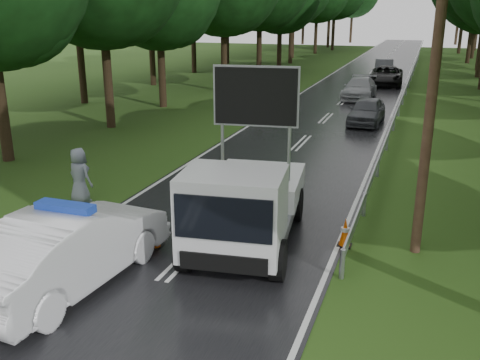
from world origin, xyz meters
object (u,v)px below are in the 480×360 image
at_px(barrier, 244,188).
at_px(queue_car_third, 386,76).
at_px(civilian, 248,193).
at_px(queue_car_fourth, 384,68).
at_px(officer, 237,195).
at_px(queue_car_first, 367,111).
at_px(work_truck, 245,203).
at_px(police_sedan, 70,248).
at_px(queue_car_second, 359,88).

xyz_separation_m(barrier, queue_car_third, (1.58, 29.79, -0.03)).
bearing_deg(civilian, queue_car_fourth, 81.08).
xyz_separation_m(officer, queue_car_first, (1.70, 15.28, -0.25)).
bearing_deg(work_truck, queue_car_fourth, 82.65).
bearing_deg(queue_car_fourth, work_truck, -96.64).
bearing_deg(queue_car_first, officer, -94.02).
xyz_separation_m(work_truck, barrier, (-0.78, 2.23, -0.40)).
distance_m(barrier, queue_car_fourth, 35.80).
bearing_deg(barrier, civilian, -76.08).
distance_m(officer, queue_car_third, 30.91).
distance_m(civilian, queue_car_fourth, 36.40).
xyz_separation_m(police_sedan, work_truck, (2.89, 3.08, 0.30)).
xyz_separation_m(work_truck, officer, (-0.60, 1.14, -0.23)).
bearing_deg(officer, queue_car_third, -95.38).
bearing_deg(queue_car_third, queue_car_first, -90.82).
height_order(barrier, queue_car_fourth, queue_car_fourth).
xyz_separation_m(civilian, queue_car_fourth, (0.58, 36.40, -0.13)).
height_order(police_sedan, civilian, police_sedan).
bearing_deg(officer, queue_car_first, -99.13).
xyz_separation_m(officer, queue_car_second, (0.30, 23.42, -0.24)).
xyz_separation_m(officer, queue_car_third, (1.41, 30.88, -0.20)).
distance_m(barrier, civilian, 0.70).
distance_m(queue_car_first, queue_car_third, 15.60).
relative_size(queue_car_third, queue_car_fourth, 1.20).
relative_size(queue_car_first, queue_car_fourth, 0.91).
height_order(police_sedan, officer, police_sedan).
bearing_deg(police_sedan, officer, -114.00).
height_order(barrier, queue_car_third, queue_car_third).
height_order(queue_car_first, queue_car_third, queue_car_third).
bearing_deg(officer, police_sedan, 58.73).
distance_m(work_truck, barrier, 2.39).
height_order(work_truck, officer, work_truck).
distance_m(civilian, queue_car_second, 22.94).
height_order(police_sedan, barrier, police_sedan).
relative_size(police_sedan, officer, 2.87).
relative_size(officer, queue_car_fourth, 0.42).
bearing_deg(barrier, queue_car_fourth, 74.58).
distance_m(queue_car_first, queue_car_fourth, 21.62).
bearing_deg(barrier, queue_car_third, 72.97).
height_order(officer, queue_car_second, officer).
relative_size(civilian, queue_car_first, 0.43).
bearing_deg(queue_car_fourth, officer, -97.57).
distance_m(police_sedan, queue_car_third, 35.29).
xyz_separation_m(work_truck, civilian, (-0.45, 1.62, -0.31)).
height_order(police_sedan, queue_car_third, police_sedan).
distance_m(queue_car_second, queue_car_fourth, 13.46).
bearing_deg(queue_car_fourth, civilian, -97.36).
relative_size(barrier, queue_car_third, 0.45).
relative_size(queue_car_first, queue_car_second, 0.84).
distance_m(barrier, queue_car_first, 14.31).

